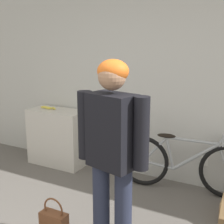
# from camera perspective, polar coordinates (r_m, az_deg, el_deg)

# --- Properties ---
(wall_back) EXTENTS (8.00, 0.07, 2.60)m
(wall_back) POSITION_cam_1_polar(r_m,az_deg,el_deg) (3.95, 9.75, 5.69)
(wall_back) COLOR silver
(wall_back) RESTS_ON ground_plane
(side_shelf) EXTENTS (0.84, 0.41, 0.81)m
(side_shelf) POSITION_cam_1_polar(r_m,az_deg,el_deg) (4.64, -9.87, -4.54)
(side_shelf) COLOR beige
(side_shelf) RESTS_ON ground_plane
(person) EXTENTS (0.62, 0.31, 1.66)m
(person) POSITION_cam_1_polar(r_m,az_deg,el_deg) (2.50, 0.01, -5.90)
(person) COLOR #23283D
(person) RESTS_ON ground_plane
(bicycle) EXTENTS (1.63, 0.46, 0.72)m
(bicycle) POSITION_cam_1_polar(r_m,az_deg,el_deg) (3.86, 12.93, -9.35)
(bicycle) COLOR black
(bicycle) RESTS_ON ground_plane
(banana) EXTENTS (0.29, 0.08, 0.04)m
(banana) POSITION_cam_1_polar(r_m,az_deg,el_deg) (4.62, -11.56, 0.78)
(banana) COLOR #EAD64C
(banana) RESTS_ON side_shelf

